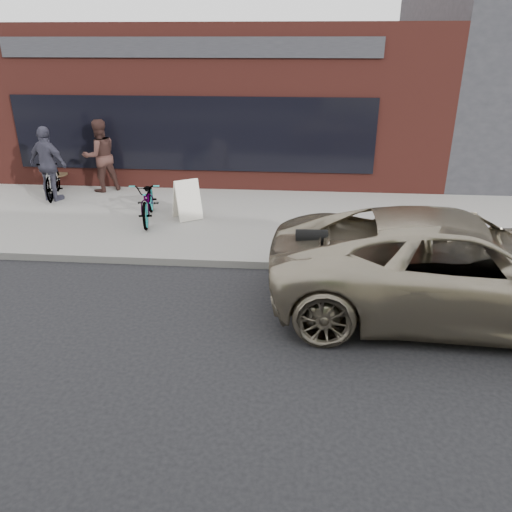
{
  "coord_description": "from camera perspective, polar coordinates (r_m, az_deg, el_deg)",
  "views": [
    {
      "loc": [
        0.97,
        -4.71,
        4.07
      ],
      "look_at": [
        0.33,
        2.68,
        0.85
      ],
      "focal_mm": 35.0,
      "sensor_mm": 36.0,
      "label": 1
    }
  ],
  "objects": [
    {
      "name": "ground",
      "position": [
        6.3,
        -5.31,
        -16.88
      ],
      "size": [
        120.0,
        120.0,
        0.0
      ],
      "primitive_type": "plane",
      "color": "black",
      "rests_on": "ground"
    },
    {
      "name": "bicycle_rear",
      "position": [
        14.57,
        -22.27,
        8.27
      ],
      "size": [
        0.95,
        1.84,
        1.06
      ],
      "primitive_type": "imported",
      "rotation": [
        0.0,
        0.0,
        0.27
      ],
      "color": "gray",
      "rests_on": "near_sidewalk"
    },
    {
      "name": "near_sidewalk",
      "position": [
        12.41,
        0.21,
        4.68
      ],
      "size": [
        44.0,
        6.0,
        0.15
      ],
      "primitive_type": "cube",
      "color": "gray",
      "rests_on": "ground"
    },
    {
      "name": "sandwich_sign",
      "position": [
        11.96,
        -7.91,
        6.45
      ],
      "size": [
        0.78,
        0.77,
        0.94
      ],
      "rotation": [
        0.0,
        0.0,
        0.59
      ],
      "color": "white",
      "rests_on": "near_sidewalk"
    },
    {
      "name": "cafe_table",
      "position": [
        15.62,
        -22.0,
        8.61
      ],
      "size": [
        0.7,
        0.7,
        0.4
      ],
      "color": "black",
      "rests_on": "near_sidewalk"
    },
    {
      "name": "storefront",
      "position": [
        19.02,
        -4.26,
        17.9
      ],
      "size": [
        14.0,
        10.07,
        4.5
      ],
      "color": "#58231C",
      "rests_on": "ground"
    },
    {
      "name": "motorcycle",
      "position": [
        8.4,
        10.5,
        -1.02
      ],
      "size": [
        2.37,
        0.8,
        1.5
      ],
      "rotation": [
        0.0,
        0.0,
        0.02
      ],
      "color": "black",
      "rests_on": "ground"
    },
    {
      "name": "minivan",
      "position": [
        8.39,
        22.07,
        -1.17
      ],
      "size": [
        5.97,
        2.95,
        1.63
      ],
      "primitive_type": "imported",
      "rotation": [
        0.0,
        0.0,
        1.53
      ],
      "color": "tan",
      "rests_on": "ground"
    },
    {
      "name": "cafe_patron_right",
      "position": [
        14.18,
        -22.65,
        9.66
      ],
      "size": [
        1.22,
        0.79,
        1.93
      ],
      "primitive_type": "imported",
      "rotation": [
        0.0,
        0.0,
        2.84
      ],
      "color": "#3B3A4A",
      "rests_on": "near_sidewalk"
    },
    {
      "name": "bicycle_front",
      "position": [
        11.94,
        -12.23,
        6.25
      ],
      "size": [
        1.0,
        1.98,
        0.99
      ],
      "primitive_type": "imported",
      "rotation": [
        0.0,
        0.0,
        0.19
      ],
      "color": "gray",
      "rests_on": "near_sidewalk"
    },
    {
      "name": "cafe_patron_left",
      "position": [
        14.66,
        -17.38,
        10.87
      ],
      "size": [
        1.22,
        1.19,
        1.97
      ],
      "primitive_type": "imported",
      "rotation": [
        0.0,
        0.0,
        3.83
      ],
      "color": "#442924",
      "rests_on": "near_sidewalk"
    }
  ]
}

